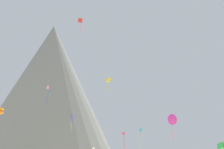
# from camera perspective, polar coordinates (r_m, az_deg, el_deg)

# --- Properties ---
(rock_massif) EXTENTS (81.99, 81.99, 68.00)m
(rock_massif) POSITION_cam_1_polar(r_m,az_deg,el_deg) (128.12, -12.10, -4.94)
(rock_massif) COLOR gray
(rock_massif) RESTS_ON ground_plane
(kite_green_low) EXTENTS (1.80, 1.86, 4.75)m
(kite_green_low) POSITION_cam_1_polar(r_m,az_deg,el_deg) (69.86, 20.50, -12.89)
(kite_green_low) COLOR green
(kite_orange_mid) EXTENTS (1.30, 1.24, 1.37)m
(kite_orange_mid) POSITION_cam_1_polar(r_m,az_deg,el_deg) (64.84, -20.85, -6.69)
(kite_orange_mid) COLOR orange
(kite_blue_mid) EXTENTS (0.67, 0.74, 4.12)m
(kite_blue_mid) POSITION_cam_1_polar(r_m,az_deg,el_deg) (87.18, -7.81, -8.53)
(kite_blue_mid) COLOR blue
(kite_magenta_low) EXTENTS (2.01, 0.70, 5.09)m
(kite_magenta_low) POSITION_cam_1_polar(r_m,az_deg,el_deg) (55.60, 11.66, -8.60)
(kite_magenta_low) COLOR #D1339E
(kite_cyan_mid) EXTENTS (0.83, 0.44, 5.35)m
(kite_cyan_mid) POSITION_cam_1_polar(r_m,az_deg,el_deg) (79.03, 5.52, -11.51)
(kite_cyan_mid) COLOR #33BCDB
(kite_red_high) EXTENTS (1.13, 0.48, 4.02)m
(kite_red_high) POSITION_cam_1_polar(r_m,az_deg,el_deg) (76.29, -6.17, 10.13)
(kite_red_high) COLOR red
(kite_indigo_low) EXTENTS (0.37, 1.22, 3.33)m
(kite_indigo_low) POSITION_cam_1_polar(r_m,az_deg,el_deg) (53.12, -7.77, -8.64)
(kite_indigo_low) COLOR #5138B2
(kite_yellow_high) EXTENTS (1.30, 1.27, 4.28)m
(kite_yellow_high) POSITION_cam_1_polar(r_m,az_deg,el_deg) (84.17, -0.71, -1.11)
(kite_yellow_high) COLOR yellow
(kite_pink_mid) EXTENTS (0.64, 0.64, 4.18)m
(kite_pink_mid) POSITION_cam_1_polar(r_m,az_deg,el_deg) (69.25, -12.35, -3.17)
(kite_pink_mid) COLOR pink
(kite_rainbow_low) EXTENTS (0.97, 0.81, 4.83)m
(kite_rainbow_low) POSITION_cam_1_polar(r_m,az_deg,el_deg) (78.95, 2.27, -11.95)
(kite_rainbow_low) COLOR #E5668C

